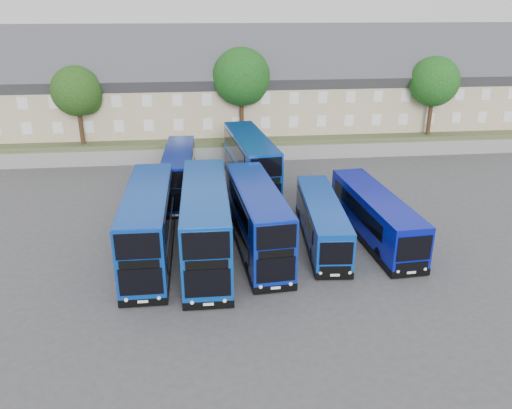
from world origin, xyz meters
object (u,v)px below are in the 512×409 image
object	(u,v)px
dd_front_mid	(206,225)
tree_west	(78,93)
coach_east_a	(322,222)
tree_mid	(243,79)
tree_far	(458,71)
tree_east	(435,83)
dd_front_left	(149,226)

from	to	relation	value
dd_front_mid	tree_west	size ratio (longest dim) A/B	1.56
dd_front_mid	coach_east_a	size ratio (longest dim) A/B	1.10
coach_east_a	tree_west	world-z (taller)	tree_west
tree_mid	tree_far	bearing A→B (deg)	14.04
dd_front_mid	tree_west	bearing A→B (deg)	118.37
tree_east	dd_front_mid	bearing A→B (deg)	-137.81
tree_east	tree_far	distance (m)	9.23
tree_far	dd_front_mid	bearing A→B (deg)	-136.23
dd_front_mid	coach_east_a	distance (m)	7.94
coach_east_a	tree_east	size ratio (longest dim) A/B	1.32
dd_front_left	tree_far	xyz separation A→B (m)	(33.82, 28.66, 5.51)
dd_front_left	tree_east	world-z (taller)	tree_east
dd_front_mid	tree_far	world-z (taller)	tree_far
coach_east_a	dd_front_left	bearing A→B (deg)	-169.28
dd_front_left	tree_west	distance (m)	23.66
tree_mid	tree_west	bearing A→B (deg)	-178.21
dd_front_mid	tree_mid	size ratio (longest dim) A/B	1.30
coach_east_a	tree_mid	distance (m)	22.23
dd_front_mid	tree_far	xyz separation A→B (m)	(30.32, 29.04, 5.41)
tree_west	tree_mid	xyz separation A→B (m)	(16.00, 0.50, 1.02)
tree_far	coach_east_a	bearing A→B (deg)	-129.47
dd_front_mid	tree_far	bearing A→B (deg)	44.22
dd_front_left	tree_east	distance (m)	35.64
tree_west	tree_east	xyz separation A→B (m)	(36.00, 0.00, 0.34)
tree_west	tree_mid	world-z (taller)	tree_mid
dd_front_left	tree_west	world-z (taller)	tree_west
dd_front_mid	tree_east	distance (m)	33.21
tree_mid	tree_far	distance (m)	26.80
tree_west	tree_far	xyz separation A→B (m)	(42.00, 7.00, 0.68)
dd_front_mid	tree_far	distance (m)	42.33
dd_front_mid	tree_mid	world-z (taller)	tree_mid
tree_mid	tree_east	size ratio (longest dim) A/B	1.12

